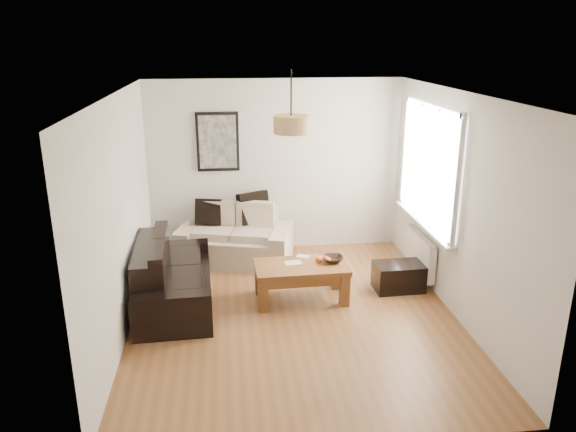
{
  "coord_description": "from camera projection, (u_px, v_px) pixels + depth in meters",
  "views": [
    {
      "loc": [
        -0.75,
        -5.83,
        3.17
      ],
      "look_at": [
        0.0,
        0.6,
        1.05
      ],
      "focal_mm": 34.29,
      "sensor_mm": 36.0,
      "label": 1
    }
  ],
  "objects": [
    {
      "name": "radiator",
      "position": [
        420.0,
        254.0,
        7.41
      ],
      "size": [
        0.1,
        0.9,
        0.52
      ],
      "primitive_type": "cube",
      "color": "white",
      "rests_on": "wall_right"
    },
    {
      "name": "wall_front",
      "position": [
        333.0,
        303.0,
        4.05
      ],
      "size": [
        3.8,
        0.04,
        2.6
      ],
      "primitive_type": null,
      "color": "silver",
      "rests_on": "floor"
    },
    {
      "name": "loveseat_cream",
      "position": [
        235.0,
        235.0,
        8.06
      ],
      "size": [
        1.79,
        1.28,
        0.8
      ],
      "primitive_type": null,
      "rotation": [
        0.0,
        0.0,
        -0.27
      ],
      "color": "#BAAB95",
      "rests_on": "floor"
    },
    {
      "name": "window_bay",
      "position": [
        430.0,
        165.0,
        7.04
      ],
      "size": [
        0.14,
        1.9,
        1.6
      ],
      "primitive_type": null,
      "color": "white",
      "rests_on": "wall_right"
    },
    {
      "name": "wall_right",
      "position": [
        456.0,
        206.0,
        6.38
      ],
      "size": [
        0.04,
        4.5,
        2.6
      ],
      "primitive_type": null,
      "color": "silver",
      "rests_on": "floor"
    },
    {
      "name": "ceiling",
      "position": [
        295.0,
        94.0,
        5.77
      ],
      "size": [
        3.8,
        4.5,
        0.0
      ],
      "primitive_type": null,
      "color": "white",
      "rests_on": "floor"
    },
    {
      "name": "orange_b",
      "position": [
        328.0,
        260.0,
        6.88
      ],
      "size": [
        0.08,
        0.08,
        0.06
      ],
      "primitive_type": "sphere",
      "rotation": [
        0.0,
        0.0,
        -0.28
      ],
      "color": "orange",
      "rests_on": "fruit_bowl"
    },
    {
      "name": "cushion_left",
      "position": [
        209.0,
        212.0,
        8.11
      ],
      "size": [
        0.4,
        0.2,
        0.38
      ],
      "primitive_type": "cube",
      "rotation": [
        0.0,
        0.0,
        -0.22
      ],
      "color": "black",
      "rests_on": "loveseat_cream"
    },
    {
      "name": "ottoman",
      "position": [
        398.0,
        277.0,
        7.19
      ],
      "size": [
        0.64,
        0.42,
        0.36
      ],
      "primitive_type": "cube",
      "rotation": [
        0.0,
        0.0,
        0.03
      ],
      "color": "black",
      "rests_on": "floor"
    },
    {
      "name": "orange_a",
      "position": [
        326.0,
        258.0,
        6.92
      ],
      "size": [
        0.07,
        0.07,
        0.07
      ],
      "primitive_type": "sphere",
      "rotation": [
        0.0,
        0.0,
        -0.06
      ],
      "color": "#FF5015",
      "rests_on": "fruit_bowl"
    },
    {
      "name": "coffee_table",
      "position": [
        301.0,
        282.0,
        6.9
      ],
      "size": [
        1.17,
        0.66,
        0.47
      ],
      "primitive_type": null,
      "rotation": [
        0.0,
        0.0,
        0.03
      ],
      "color": "brown",
      "rests_on": "floor"
    },
    {
      "name": "wall_left",
      "position": [
        121.0,
        217.0,
        5.96
      ],
      "size": [
        0.04,
        4.5,
        2.6
      ],
      "primitive_type": null,
      "color": "silver",
      "rests_on": "floor"
    },
    {
      "name": "orange_c",
      "position": [
        319.0,
        259.0,
        6.89
      ],
      "size": [
        0.1,
        0.1,
        0.09
      ],
      "primitive_type": "sphere",
      "rotation": [
        0.0,
        0.0,
        -0.12
      ],
      "color": "#F45714",
      "rests_on": "fruit_bowl"
    },
    {
      "name": "floor",
      "position": [
        294.0,
        315.0,
        6.58
      ],
      "size": [
        4.5,
        4.5,
        0.0
      ],
      "primitive_type": "plane",
      "color": "brown",
      "rests_on": "ground"
    },
    {
      "name": "cushion_right",
      "position": [
        254.0,
        208.0,
        8.17
      ],
      "size": [
        0.48,
        0.33,
        0.47
      ],
      "primitive_type": "cube",
      "rotation": [
        0.0,
        0.0,
        0.44
      ],
      "color": "black",
      "rests_on": "loveseat_cream"
    },
    {
      "name": "papers",
      "position": [
        293.0,
        263.0,
        6.88
      ],
      "size": [
        0.23,
        0.17,
        0.01
      ],
      "primitive_type": "cube",
      "rotation": [
        0.0,
        0.0,
        0.11
      ],
      "color": "silver",
      "rests_on": "coffee_table"
    },
    {
      "name": "poster",
      "position": [
        218.0,
        142.0,
        8.05
      ],
      "size": [
        0.62,
        0.04,
        0.87
      ],
      "primitive_type": null,
      "color": "black",
      "rests_on": "wall_back"
    },
    {
      "name": "sofa_leather",
      "position": [
        174.0,
        274.0,
        6.74
      ],
      "size": [
        0.96,
        1.85,
        0.78
      ],
      "primitive_type": null,
      "rotation": [
        0.0,
        0.0,
        1.62
      ],
      "color": "black",
      "rests_on": "floor"
    },
    {
      "name": "wall_back",
      "position": [
        275.0,
        167.0,
        8.3
      ],
      "size": [
        3.8,
        0.04,
        2.6
      ],
      "primitive_type": null,
      "color": "silver",
      "rests_on": "floor"
    },
    {
      "name": "pendant_shade",
      "position": [
        291.0,
        124.0,
        6.17
      ],
      "size": [
        0.4,
        0.4,
        0.2
      ],
      "primitive_type": "cylinder",
      "color": "tan",
      "rests_on": "ceiling"
    },
    {
      "name": "fruit_bowl",
      "position": [
        333.0,
        259.0,
        6.92
      ],
      "size": [
        0.27,
        0.27,
        0.06
      ],
      "primitive_type": "imported",
      "rotation": [
        0.0,
        0.0,
        -0.04
      ],
      "color": "black",
      "rests_on": "coffee_table"
    }
  ]
}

